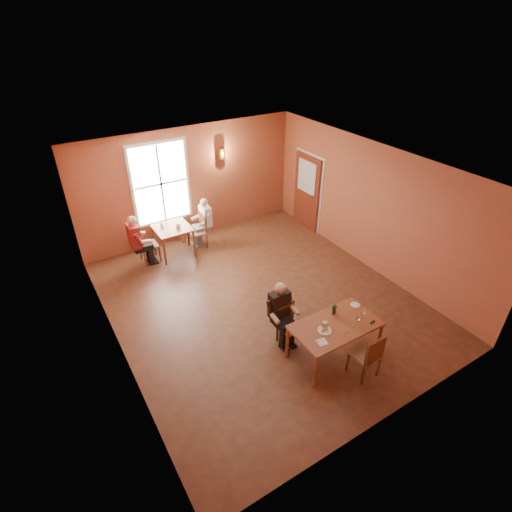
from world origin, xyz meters
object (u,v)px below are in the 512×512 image
diner_main (292,319)px  diner_maroon (146,238)px  diner_white (197,226)px  chair_diner_maroon (149,244)px  chair_diner_main (290,326)px  main_table (334,340)px  chair_empty (365,354)px  second_table (174,241)px  chair_diner_white (197,232)px

diner_main → diner_maroon: (-1.31, 4.24, 0.03)m
diner_white → chair_diner_maroon: 1.34m
diner_main → chair_diner_main: bearing=-90.0°
main_table → chair_diner_maroon: chair_diner_maroon is taller
diner_maroon → chair_empty: bearing=19.8°
diner_main → diner_white: bearing=-90.6°
second_table → chair_diner_maroon: bearing=180.0°
diner_white → chair_diner_maroon: diner_white is taller
main_table → chair_diner_white: chair_diner_white is taller
chair_empty → diner_maroon: 5.81m
diner_main → chair_diner_white: bearing=-90.2°
chair_empty → diner_white: diner_white is taller
main_table → chair_diner_maroon: 5.17m
diner_main → second_table: 4.29m
diner_white → main_table: bearing=-174.7°
main_table → diner_maroon: bearing=110.5°
chair_diner_main → chair_diner_white: size_ratio=0.94×
chair_empty → chair_diner_maroon: 5.80m
main_table → diner_main: (-0.50, 0.62, 0.26)m
diner_main → chair_empty: bearing=118.2°
chair_diner_main → diner_maroon: bearing=-72.7°
main_table → chair_diner_main: 0.82m
diner_main → chair_diner_maroon: diner_main is taller
chair_diner_main → diner_maroon: diner_maroon is taller
main_table → second_table: 4.99m
main_table → chair_diner_main: (-0.50, 0.65, 0.06)m
second_table → diner_white: size_ratio=0.70×
second_table → diner_maroon: diner_maroon is taller
diner_white → chair_diner_maroon: size_ratio=1.32×
diner_main → diner_white: 4.24m
chair_diner_white → diner_white: diner_white is taller
chair_empty → second_table: (-1.29, 5.46, -0.08)m
chair_diner_maroon → main_table: bearing=20.2°
chair_diner_main → chair_diner_white: 4.21m
main_table → diner_white: size_ratio=1.26×
main_table → chair_empty: (0.16, -0.61, 0.09)m
chair_diner_maroon → diner_maroon: 0.19m
second_table → chair_diner_white: chair_diner_white is taller
main_table → second_table: bearing=103.1°
chair_diner_main → main_table: bearing=127.6°
second_table → diner_white: bearing=0.0°
chair_diner_white → diner_maroon: diner_maroon is taller
diner_white → diner_maroon: size_ratio=0.94×
diner_maroon → diner_white: bearing=90.0°
second_table → chair_diner_white: (0.65, 0.00, 0.08)m
chair_empty → chair_diner_white: 5.50m
chair_diner_main → diner_white: size_ratio=0.69×
chair_diner_white → second_table: bearing=90.0°
chair_diner_main → chair_diner_maroon: 4.40m
chair_diner_main → diner_main: 0.20m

